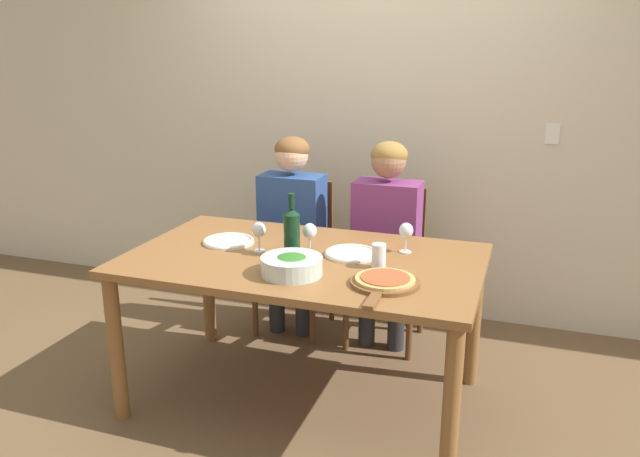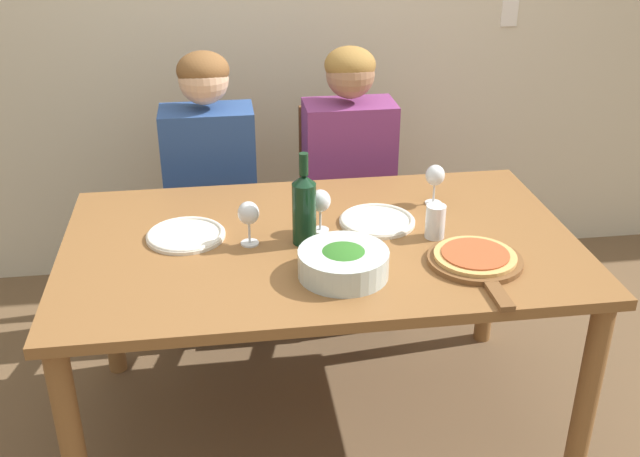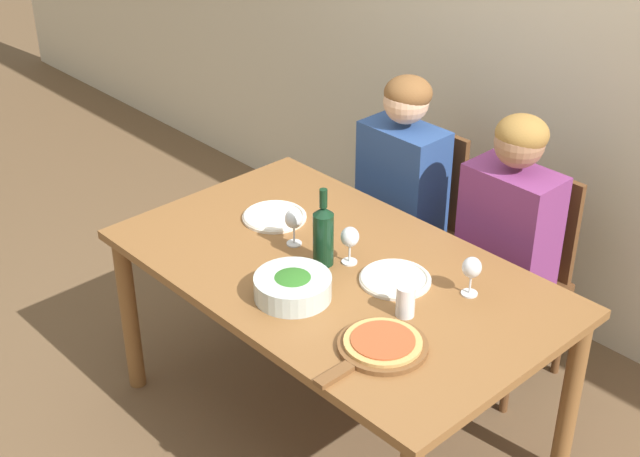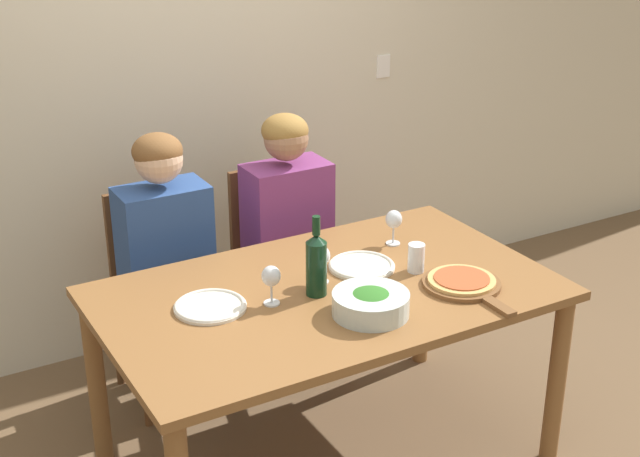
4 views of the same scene
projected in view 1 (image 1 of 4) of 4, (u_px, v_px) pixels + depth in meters
The scene contains 16 objects.
ground_plane at pixel (305, 399), 3.23m from camera, with size 40.00×40.00×0.00m, color brown.
back_wall at pixel (375, 110), 4.05m from camera, with size 10.00×0.06×2.70m.
dining_table at pixel (304, 275), 3.03m from camera, with size 1.70×1.01×0.78m.
chair_left at pixel (298, 249), 3.97m from camera, with size 0.42×0.42×0.94m.
chair_right at pixel (389, 259), 3.79m from camera, with size 0.42×0.42×0.94m.
person_woman at pixel (291, 217), 3.80m from camera, with size 0.47×0.51×1.24m.
person_man at pixel (386, 226), 3.62m from camera, with size 0.47×0.51×1.24m.
wine_bottle at pixel (292, 231), 2.98m from camera, with size 0.08×0.08×0.31m.
broccoli_bowl at pixel (292, 265), 2.76m from camera, with size 0.28×0.28×0.09m.
dinner_plate_left at pixel (229, 241), 3.21m from camera, with size 0.26×0.26×0.02m.
dinner_plate_right at pixel (351, 253), 3.02m from camera, with size 0.26×0.26×0.02m.
pizza_on_board at pixel (385, 282), 2.65m from camera, with size 0.30×0.44×0.04m.
wine_glass_left at pixel (258, 232), 3.05m from camera, with size 0.07×0.07×0.15m.
wine_glass_right at pixel (406, 232), 3.04m from camera, with size 0.07×0.07×0.15m.
wine_glass_centre at pixel (310, 233), 3.03m from camera, with size 0.07×0.07×0.15m.
water_tumbler at pixel (379, 256), 2.84m from camera, with size 0.07×0.07×0.11m.
Camera 1 is at (1.01, -2.66, 1.76)m, focal length 35.00 mm.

